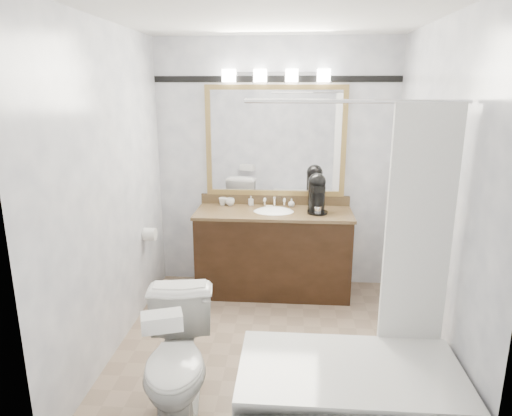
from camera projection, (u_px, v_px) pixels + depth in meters
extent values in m
cube|color=gray|center=(268.00, 346.00, 3.70)|extent=(2.40, 2.60, 0.01)
cube|color=white|center=(270.00, 13.00, 3.05)|extent=(2.40, 2.60, 0.01)
cube|color=white|center=(275.00, 166.00, 4.63)|extent=(2.40, 0.01, 2.50)
cube|color=white|center=(254.00, 261.00, 2.12)|extent=(2.40, 0.01, 2.50)
cube|color=white|center=(111.00, 193.00, 3.47)|extent=(0.01, 2.60, 2.50)
cube|color=white|center=(435.00, 199.00, 3.29)|extent=(0.01, 2.60, 2.50)
cube|color=black|center=(273.00, 253.00, 4.57)|extent=(1.50, 0.55, 0.82)
cube|color=olive|center=(274.00, 213.00, 4.46)|extent=(1.53, 0.58, 0.03)
cube|color=olive|center=(275.00, 200.00, 4.70)|extent=(1.53, 0.03, 0.10)
ellipsoid|color=white|center=(274.00, 214.00, 4.47)|extent=(0.44, 0.34, 0.14)
cube|color=#AA8A4D|center=(276.00, 87.00, 4.41)|extent=(1.40, 0.04, 0.05)
cube|color=#AA8A4D|center=(275.00, 193.00, 4.68)|extent=(1.40, 0.04, 0.05)
cube|color=#AA8A4D|center=(209.00, 141.00, 4.59)|extent=(0.05, 0.04, 1.00)
cube|color=#AA8A4D|center=(344.00, 142.00, 4.49)|extent=(0.05, 0.04, 1.00)
cube|color=white|center=(275.00, 141.00, 4.55)|extent=(1.30, 0.01, 1.00)
cube|color=silver|center=(276.00, 74.00, 4.37)|extent=(0.90, 0.05, 0.03)
cube|color=white|center=(229.00, 76.00, 4.36)|extent=(0.12, 0.12, 0.12)
cube|color=white|center=(260.00, 76.00, 4.33)|extent=(0.12, 0.12, 0.12)
cube|color=white|center=(292.00, 76.00, 4.31)|extent=(0.12, 0.12, 0.12)
cube|color=white|center=(324.00, 76.00, 4.29)|extent=(0.12, 0.12, 0.12)
cube|color=black|center=(276.00, 79.00, 4.40)|extent=(2.40, 0.01, 0.06)
cube|color=white|center=(348.00, 400.00, 2.72)|extent=(1.30, 0.72, 0.45)
cylinder|color=silver|center=(356.00, 101.00, 2.63)|extent=(1.30, 0.02, 0.02)
cube|color=white|center=(419.00, 231.00, 2.79)|extent=(0.40, 0.04, 1.55)
cylinder|color=white|center=(150.00, 234.00, 4.25)|extent=(0.11, 0.12, 0.12)
imported|color=white|center=(178.00, 362.00, 2.83)|extent=(0.54, 0.81, 0.77)
cube|color=white|center=(162.00, 321.00, 2.45)|extent=(0.25, 0.18, 0.09)
cylinder|color=black|center=(317.00, 212.00, 4.38)|extent=(0.20, 0.20, 0.02)
cylinder|color=black|center=(317.00, 196.00, 4.41)|extent=(0.16, 0.16, 0.28)
sphere|color=black|center=(317.00, 182.00, 4.37)|extent=(0.17, 0.17, 0.17)
cube|color=black|center=(319.00, 189.00, 4.30)|extent=(0.12, 0.12, 0.05)
cylinder|color=silver|center=(318.00, 210.00, 4.35)|extent=(0.07, 0.07, 0.07)
imported|color=white|center=(230.00, 202.00, 4.67)|extent=(0.09, 0.09, 0.07)
imported|color=white|center=(223.00, 201.00, 4.69)|extent=(0.09, 0.09, 0.07)
imported|color=white|center=(251.00, 200.00, 4.67)|extent=(0.06, 0.06, 0.10)
imported|color=white|center=(291.00, 203.00, 4.61)|extent=(0.09, 0.09, 0.08)
cube|color=beige|center=(269.00, 207.00, 4.57)|extent=(0.08, 0.06, 0.02)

